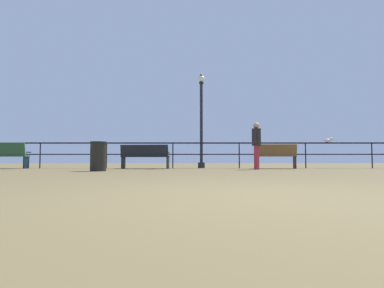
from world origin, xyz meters
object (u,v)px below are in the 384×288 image
(trash_bin, at_px, (99,156))
(seagull_on_rail, at_px, (329,140))
(bench_near_left, at_px, (146,155))
(lamppost_center, at_px, (202,119))
(bench_near_right, at_px, (277,155))
(bench_far_left, at_px, (3,154))
(person_by_bench, at_px, (257,142))

(trash_bin, bearing_deg, seagull_on_rail, 21.95)
(bench_near_left, xyz_separation_m, lamppost_center, (2.12, 0.99, 1.48))
(bench_near_left, distance_m, bench_near_right, 4.88)
(bench_near_left, height_order, trash_bin, bench_near_left)
(bench_near_right, relative_size, trash_bin, 1.72)
(bench_far_left, xyz_separation_m, bench_near_right, (10.18, 0.02, -0.03))
(bench_far_left, bearing_deg, trash_bin, -30.79)
(seagull_on_rail, relative_size, trash_bin, 0.49)
(bench_near_left, bearing_deg, trash_bin, -110.17)
(bench_near_right, bearing_deg, bench_near_left, -179.89)
(bench_far_left, relative_size, person_by_bench, 1.13)
(bench_near_left, bearing_deg, lamppost_center, 25.04)
(bench_near_right, distance_m, lamppost_center, 3.27)
(person_by_bench, bearing_deg, bench_far_left, 173.63)
(bench_far_left, relative_size, trash_bin, 2.12)
(bench_near_left, height_order, person_by_bench, person_by_bench)
(bench_near_left, relative_size, seagull_on_rail, 4.32)
(bench_near_right, height_order, seagull_on_rail, seagull_on_rail)
(trash_bin, bearing_deg, bench_near_right, 24.09)
(bench_near_right, xyz_separation_m, seagull_on_rail, (2.22, 0.64, 0.58))
(bench_near_left, xyz_separation_m, person_by_bench, (3.92, -1.04, 0.41))
(seagull_on_rail, xyz_separation_m, trash_bin, (-8.05, -3.24, -0.67))
(bench_near_left, relative_size, trash_bin, 2.13)
(lamppost_center, distance_m, trash_bin, 4.97)
(bench_near_right, height_order, trash_bin, bench_near_right)
(person_by_bench, height_order, seagull_on_rail, person_by_bench)
(bench_far_left, height_order, lamppost_center, lamppost_center)
(lamppost_center, bearing_deg, trash_bin, -130.58)
(bench_near_right, relative_size, lamppost_center, 0.38)
(lamppost_center, xyz_separation_m, person_by_bench, (1.80, -2.02, -1.07))
(bench_near_right, distance_m, person_by_bench, 1.47)
(lamppost_center, bearing_deg, seagull_on_rail, -3.93)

